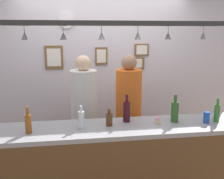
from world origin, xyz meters
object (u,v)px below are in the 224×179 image
object	(u,v)px
person_left_white_patterned_shirt	(84,107)
picture_frame_lower_pair	(135,63)
picture_frame_upper_small	(142,50)
drink_can	(206,117)
bottle_soda_clear	(81,119)
bottle_wine_dark_red	(127,111)
bottle_beer_amber_tall	(28,123)
bottle_beer_brown_stubby	(109,119)
cupcake	(158,120)
bottle_champagne_green	(175,111)
bottle_beer_green_import	(217,113)
wall_clock	(66,21)
picture_frame_crest	(101,56)
picture_frame_caricature	(54,57)
person_middle_orange_shirt	(129,106)

from	to	relation	value
person_left_white_patterned_shirt	picture_frame_lower_pair	world-z (taller)	person_left_white_patterned_shirt
picture_frame_upper_small	picture_frame_lower_pair	xyz separation A→B (m)	(-0.10, 0.00, -0.21)
drink_can	bottle_soda_clear	bearing A→B (deg)	177.83
bottle_wine_dark_red	bottle_beer_amber_tall	world-z (taller)	bottle_wine_dark_red
bottle_beer_brown_stubby	cupcake	xyz separation A→B (m)	(0.52, -0.02, -0.03)
bottle_champagne_green	bottle_beer_amber_tall	world-z (taller)	bottle_champagne_green
bottle_wine_dark_red	bottle_beer_green_import	world-z (taller)	bottle_wine_dark_red
wall_clock	bottle_wine_dark_red	bearing A→B (deg)	-63.72
bottle_beer_amber_tall	picture_frame_crest	size ratio (longest dim) A/B	1.00
picture_frame_caricature	picture_frame_crest	distance (m)	0.70
person_middle_orange_shirt	wall_clock	size ratio (longest dim) A/B	7.68
picture_frame_caricature	picture_frame_crest	bearing A→B (deg)	0.00
picture_frame_upper_small	picture_frame_lower_pair	world-z (taller)	picture_frame_upper_small
bottle_beer_green_import	picture_frame_lower_pair	xyz separation A→B (m)	(-0.57, 1.43, 0.37)
person_middle_orange_shirt	picture_frame_caricature	xyz separation A→B (m)	(-0.98, 0.65, 0.59)
bottle_soda_clear	picture_frame_upper_small	size ratio (longest dim) A/B	1.05
bottle_champagne_green	picture_frame_lower_pair	distance (m)	1.41
picture_frame_caricature	picture_frame_upper_small	xyz separation A→B (m)	(1.32, 0.00, 0.10)
bottle_beer_amber_tall	picture_frame_upper_small	distance (m)	2.16
bottle_beer_amber_tall	drink_can	xyz separation A→B (m)	(1.82, 0.02, -0.04)
drink_can	cupcake	distance (m)	0.52
person_left_white_patterned_shirt	bottle_beer_amber_tall	xyz separation A→B (m)	(-0.56, -0.81, 0.11)
person_left_white_patterned_shirt	bottle_wine_dark_red	distance (m)	0.77
bottle_beer_amber_tall	picture_frame_lower_pair	bearing A→B (deg)	46.68
bottle_wine_dark_red	bottle_soda_clear	distance (m)	0.50
bottle_beer_green_import	drink_can	size ratio (longest dim) A/B	2.13
bottle_beer_brown_stubby	bottle_soda_clear	xyz separation A→B (m)	(-0.28, -0.02, 0.02)
bottle_beer_green_import	wall_clock	world-z (taller)	wall_clock
bottle_beer_amber_tall	picture_frame_crest	bearing A→B (deg)	59.48
wall_clock	bottle_champagne_green	bearing A→B (deg)	-49.93
bottle_soda_clear	cupcake	distance (m)	0.80
drink_can	bottle_beer_amber_tall	bearing A→B (deg)	-179.45
person_middle_orange_shirt	wall_clock	bearing A→B (deg)	140.43
cupcake	bottle_champagne_green	bearing A→B (deg)	9.12
drink_can	bottle_beer_green_import	bearing A→B (deg)	7.27
bottle_wine_dark_red	bottle_champagne_green	distance (m)	0.52
picture_frame_crest	bottle_beer_green_import	bearing A→B (deg)	-52.71
bottle_beer_brown_stubby	drink_can	bearing A→B (deg)	-3.74
bottle_soda_clear	picture_frame_caricature	size ratio (longest dim) A/B	0.68
picture_frame_upper_small	cupcake	bearing A→B (deg)	-97.18
person_left_white_patterned_shirt	bottle_soda_clear	distance (m)	0.75
bottle_wine_dark_red	picture_frame_caricature	world-z (taller)	picture_frame_caricature
bottle_soda_clear	drink_can	bearing A→B (deg)	-2.17
person_left_white_patterned_shirt	drink_can	distance (m)	1.49
picture_frame_crest	wall_clock	size ratio (longest dim) A/B	1.18
bottle_beer_green_import	person_middle_orange_shirt	bearing A→B (deg)	136.02
person_left_white_patterned_shirt	bottle_beer_green_import	distance (m)	1.59
picture_frame_lower_pair	wall_clock	distance (m)	1.19
drink_can	picture_frame_lower_pair	size ratio (longest dim) A/B	0.41
bottle_beer_amber_tall	bottle_beer_brown_stubby	bearing A→B (deg)	6.15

